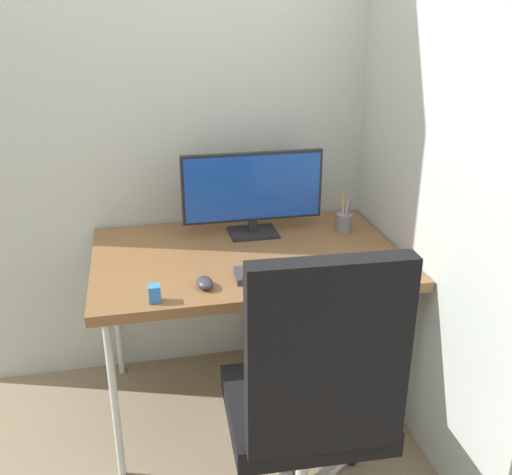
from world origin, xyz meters
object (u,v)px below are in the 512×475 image
Objects in this scene: filing_cabinet at (316,325)px; keyboard at (286,273)px; office_chair at (314,394)px; desk_clamp_accessory at (155,294)px; notebook at (381,263)px; monitor at (253,191)px; pen_holder at (344,222)px; mouse at (205,283)px.

filing_cabinet is 1.70× the size of keyboard.
desk_clamp_accessory is (-0.45, 0.41, 0.19)m from office_chair.
notebook is (0.40, 0.02, -0.01)m from keyboard.
office_chair is 0.54m from keyboard.
monitor is 3.34× the size of notebook.
pen_holder reaches higher than filing_cabinet.
desk_clamp_accessory reaches higher than filing_cabinet.
keyboard is at bearing -133.83° from pen_holder.
pen_holder is at bearing 65.34° from office_chair.
mouse is 0.50× the size of notebook.
filing_cabinet is 0.68m from monitor.
office_chair is 11.74× the size of mouse.
office_chair is at bearing -94.55° from keyboard.
office_chair is 1.01m from pen_holder.
filing_cabinet is 0.57m from keyboard.
mouse is at bearing 119.57° from office_chair.
pen_holder is at bearing -8.89° from monitor.
monitor is 0.49m from keyboard.
desk_clamp_accessory is (-0.49, -0.10, 0.02)m from keyboard.
mouse is at bearing 21.34° from desk_clamp_accessory.
pen_holder is 0.37m from notebook.
pen_holder is at bearing 23.85° from mouse.
office_chair is 1.03m from monitor.
pen_holder is 1.00m from desk_clamp_accessory.
keyboard reaches higher than notebook.
filing_cabinet is 10.66× the size of desk_clamp_accessory.
mouse reaches higher than filing_cabinet.
keyboard is (0.03, -0.45, -0.19)m from monitor.
desk_clamp_accessory reaches higher than mouse.
keyboard is 0.40m from notebook.
desk_clamp_accessory reaches higher than notebook.
notebook is at bearing -45.37° from monitor.
monitor is 1.59× the size of keyboard.
desk_clamp_accessory is at bearing 138.10° from office_chair.
office_chair is at bearing -108.45° from filing_cabinet.
office_chair is at bearing -90.44° from monitor.
monitor is 0.59m from mouse.
mouse is at bearing -148.90° from filing_cabinet.
monitor is (-0.26, 0.16, 0.61)m from filing_cabinet.
desk_clamp_accessory is at bearing -129.74° from monitor.
monitor is 0.44m from pen_holder.
office_chair reaches higher than notebook.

